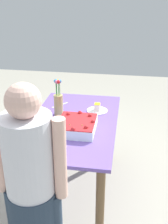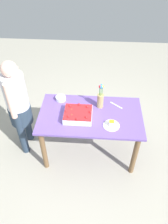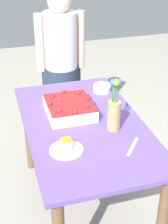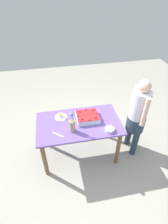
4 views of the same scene
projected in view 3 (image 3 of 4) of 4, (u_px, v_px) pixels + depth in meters
name	position (u px, v px, depth m)	size (l,w,h in m)	color
ground_plane	(84.00, 206.00, 2.75)	(8.00, 8.00, 0.00)	#A7A393
dining_table	(84.00, 139.00, 2.43)	(1.38, 0.80, 0.78)	#6A4FA4
sheet_cake	(69.00, 108.00, 2.45)	(0.36, 0.32, 0.11)	white
serving_plate_with_slice	(66.00, 148.00, 2.08)	(0.21, 0.21, 0.08)	white
cake_knife	(133.00, 147.00, 2.12)	(0.21, 0.02, 0.00)	silver
flower_vase	(114.00, 111.00, 2.23)	(0.09, 0.09, 0.36)	tan
fruit_bowl	(102.00, 88.00, 2.78)	(0.14, 0.14, 0.05)	silver
person_standing	(61.00, 61.00, 3.16)	(0.31, 0.45, 1.49)	#28374B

